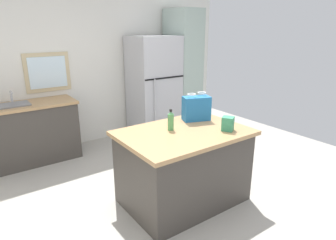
% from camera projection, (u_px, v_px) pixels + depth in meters
% --- Properties ---
extents(ground, '(6.55, 6.55, 0.00)m').
position_uv_depth(ground, '(175.00, 203.00, 3.42)').
color(ground, '#ADA89E').
extents(back_wall, '(5.45, 0.13, 2.54)m').
position_uv_depth(back_wall, '(87.00, 69.00, 4.98)').
color(back_wall, silver).
rests_on(back_wall, ground).
extents(kitchen_island, '(1.40, 0.99, 0.87)m').
position_uv_depth(kitchen_island, '(183.00, 166.00, 3.35)').
color(kitchen_island, '#423D38').
rests_on(kitchen_island, ground).
extents(refrigerator, '(0.81, 0.75, 1.82)m').
position_uv_depth(refrigerator, '(154.00, 87.00, 5.35)').
color(refrigerator, '#B7B7BC').
rests_on(refrigerator, ground).
extents(tall_cabinet, '(0.48, 0.67, 2.29)m').
position_uv_depth(tall_cabinet, '(183.00, 71.00, 5.65)').
color(tall_cabinet, '#9EB2A8').
rests_on(tall_cabinet, ground).
extents(sink_counter, '(1.29, 0.60, 1.09)m').
position_uv_depth(sink_counter, '(32.00, 132.00, 4.36)').
color(sink_counter, '#423D38').
rests_on(sink_counter, ground).
extents(shopping_bag, '(0.36, 0.27, 0.34)m').
position_uv_depth(shopping_bag, '(196.00, 108.00, 3.56)').
color(shopping_bag, '#236BAD').
rests_on(shopping_bag, kitchen_island).
extents(small_box, '(0.16, 0.16, 0.16)m').
position_uv_depth(small_box, '(228.00, 124.00, 3.22)').
color(small_box, '#388E66').
rests_on(small_box, kitchen_island).
extents(bottle, '(0.07, 0.07, 0.24)m').
position_uv_depth(bottle, '(171.00, 121.00, 3.22)').
color(bottle, '#4C9956').
rests_on(bottle, kitchen_island).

